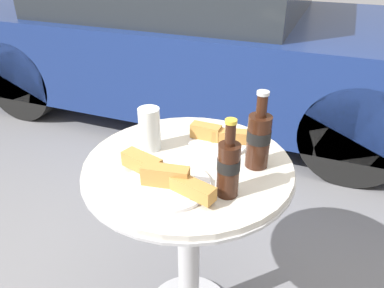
% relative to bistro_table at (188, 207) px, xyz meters
% --- Properties ---
extents(bistro_table, '(0.68, 0.68, 0.75)m').
position_rel_bistro_table_xyz_m(bistro_table, '(0.00, 0.00, 0.00)').
color(bistro_table, '#B7B7BC').
rests_on(bistro_table, ground_plane).
extents(cola_bottle_left, '(0.06, 0.06, 0.23)m').
position_rel_bistro_table_xyz_m(cola_bottle_left, '(0.16, -0.11, 0.28)').
color(cola_bottle_left, '#33190F').
rests_on(cola_bottle_left, bistro_table).
extents(cola_bottle_right, '(0.07, 0.07, 0.25)m').
position_rel_bistro_table_xyz_m(cola_bottle_right, '(0.21, 0.06, 0.28)').
color(cola_bottle_right, '#33190F').
rests_on(cola_bottle_right, bistro_table).
extents(drinking_glass, '(0.07, 0.07, 0.15)m').
position_rel_bistro_table_xyz_m(drinking_glass, '(-0.15, 0.04, 0.25)').
color(drinking_glass, black).
rests_on(drinking_glass, bistro_table).
extents(lunch_plate_near, '(0.33, 0.25, 0.07)m').
position_rel_bistro_table_xyz_m(lunch_plate_near, '(-0.01, -0.14, 0.21)').
color(lunch_plate_near, white).
rests_on(lunch_plate_near, bistro_table).
extents(lunch_plate_far, '(0.21, 0.20, 0.06)m').
position_rel_bistro_table_xyz_m(lunch_plate_far, '(0.05, 0.15, 0.20)').
color(lunch_plate_far, white).
rests_on(lunch_plate_far, bistro_table).
extents(parked_car, '(4.13, 1.79, 1.31)m').
position_rel_bistro_table_xyz_m(parked_car, '(-0.76, 2.08, 0.06)').
color(parked_car, navy).
rests_on(parked_car, ground_plane).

